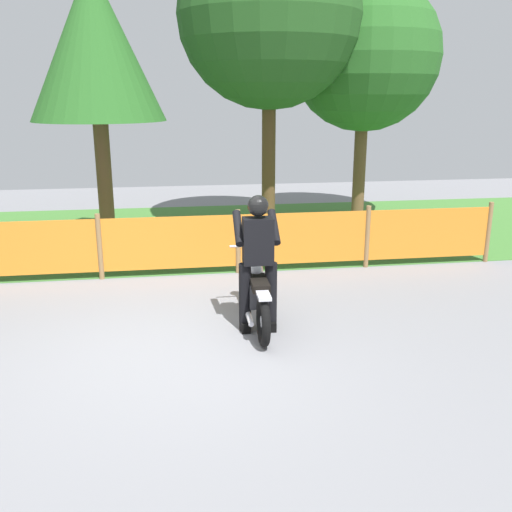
# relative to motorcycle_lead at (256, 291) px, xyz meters

# --- Properties ---
(ground) EXTENTS (24.00, 24.00, 0.02)m
(ground) POSITION_rel_motorcycle_lead_xyz_m (-1.05, -0.63, -0.45)
(ground) COLOR gray
(grass_verge) EXTENTS (24.00, 5.72, 0.01)m
(grass_verge) POSITION_rel_motorcycle_lead_xyz_m (-1.05, 5.01, -0.43)
(grass_verge) COLOR #427A33
(grass_verge) RESTS_ON ground
(barrier_fence) EXTENTS (10.95, 0.08, 1.05)m
(barrier_fence) POSITION_rel_motorcycle_lead_xyz_m (-1.05, 2.15, 0.11)
(barrier_fence) COLOR olive
(barrier_fence) RESTS_ON ground
(tree_near_left) EXTENTS (2.38, 2.38, 4.99)m
(tree_near_left) POSITION_rel_motorcycle_lead_xyz_m (-2.22, 4.16, 3.20)
(tree_near_left) COLOR brown
(tree_near_left) RESTS_ON ground
(tree_near_right) EXTENTS (3.60, 3.60, 6.09)m
(tree_near_right) POSITION_rel_motorcycle_lead_xyz_m (1.02, 5.03, 3.84)
(tree_near_right) COLOR brown
(tree_near_right) RESTS_ON ground
(tree_rightmost) EXTENTS (3.24, 3.24, 5.24)m
(tree_rightmost) POSITION_rel_motorcycle_lead_xyz_m (3.27, 5.84, 3.17)
(tree_rightmost) COLOR brown
(tree_rightmost) RESTS_ON ground
(motorcycle_lead) EXTENTS (0.56, 1.90, 0.90)m
(motorcycle_lead) POSITION_rel_motorcycle_lead_xyz_m (0.00, 0.00, 0.00)
(motorcycle_lead) COLOR black
(motorcycle_lead) RESTS_ON ground
(rider_lead) EXTENTS (0.55, 0.56, 1.69)m
(rider_lead) POSITION_rel_motorcycle_lead_xyz_m (-0.00, -0.18, 0.48)
(rider_lead) COLOR black
(rider_lead) RESTS_ON ground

